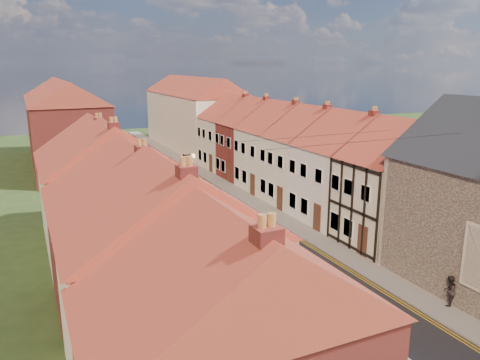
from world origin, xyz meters
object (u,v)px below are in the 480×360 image
(car_mid, at_px, (168,193))
(car_distant, at_px, (125,151))
(pedestrian_left, at_px, (292,318))
(pedestrian_right, at_px, (449,291))
(lamppost, at_px, (186,189))

(car_mid, distance_m, car_distant, 23.98)
(car_distant, distance_m, pedestrian_left, 47.87)
(car_distant, bearing_deg, pedestrian_right, -80.96)
(car_distant, relative_size, pedestrian_right, 2.36)
(lamppost, bearing_deg, car_mid, 81.93)
(pedestrian_right, bearing_deg, lamppost, -79.55)
(lamppost, distance_m, pedestrian_right, 18.19)
(car_distant, xyz_separation_m, pedestrian_right, (6.64, -48.87, 0.40))
(car_distant, bearing_deg, lamppost, -92.61)
(lamppost, xyz_separation_m, pedestrian_right, (8.91, -15.65, -2.60))
(car_mid, relative_size, car_distant, 1.21)
(pedestrian_right, bearing_deg, car_distant, -101.48)
(pedestrian_left, height_order, pedestrian_right, pedestrian_left)
(lamppost, distance_m, car_mid, 9.76)
(lamppost, bearing_deg, pedestrian_left, -89.56)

